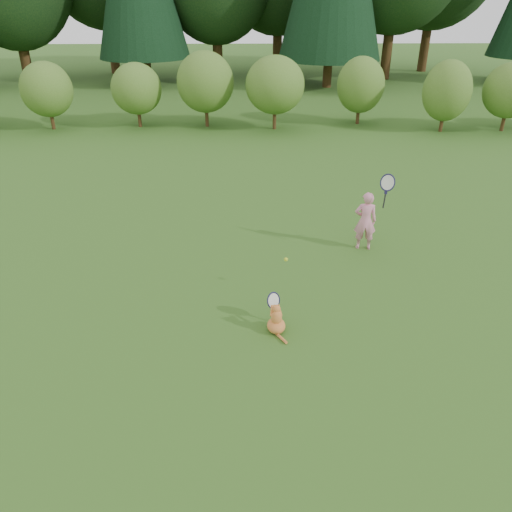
{
  "coord_description": "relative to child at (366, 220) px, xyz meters",
  "views": [
    {
      "loc": [
        0.03,
        -7.05,
        4.88
      ],
      "look_at": [
        0.2,
        0.8,
        0.7
      ],
      "focal_mm": 35.0,
      "sensor_mm": 36.0,
      "label": 1
    }
  ],
  "objects": [
    {
      "name": "cat",
      "position": [
        -2.04,
        -2.9,
        -0.41
      ],
      "size": [
        0.37,
        0.72,
        0.68
      ],
      "rotation": [
        0.0,
        0.0,
        0.07
      ],
      "color": "#C36C25",
      "rests_on": "ground"
    },
    {
      "name": "shrub_row",
      "position": [
        -2.53,
        10.57,
        0.73
      ],
      "size": [
        28.0,
        3.0,
        2.8
      ],
      "primitive_type": null,
      "color": "#456B21",
      "rests_on": "ground"
    },
    {
      "name": "ground",
      "position": [
        -2.53,
        -2.43,
        -0.67
      ],
      "size": [
        100.0,
        100.0,
        0.0
      ],
      "primitive_type": "plane",
      "color": "#215718",
      "rests_on": "ground"
    },
    {
      "name": "child",
      "position": [
        0.0,
        0.0,
        0.0
      ],
      "size": [
        0.76,
        0.52,
        1.89
      ],
      "rotation": [
        0.0,
        0.0,
        3.01
      ],
      "color": "pink",
      "rests_on": "ground"
    },
    {
      "name": "tennis_ball",
      "position": [
        -1.8,
        -1.71,
        0.0
      ],
      "size": [
        0.07,
        0.07,
        0.07
      ],
      "color": "#A9CF18",
      "rests_on": "ground"
    }
  ]
}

